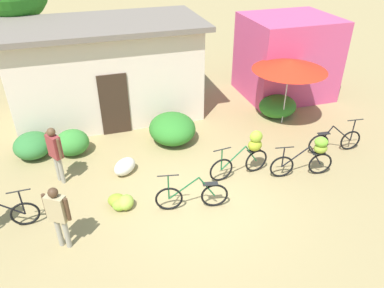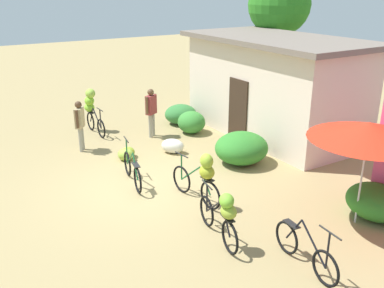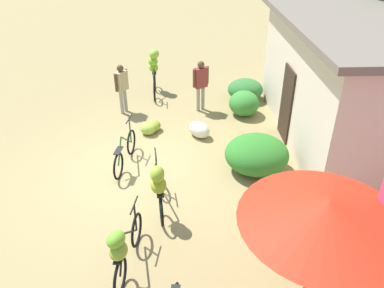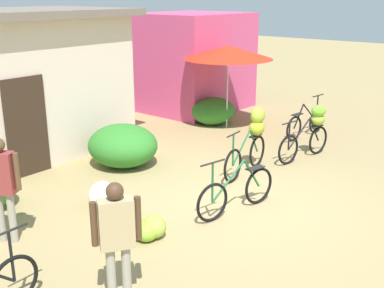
% 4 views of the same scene
% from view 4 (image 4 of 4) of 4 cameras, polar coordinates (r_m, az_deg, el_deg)
% --- Properties ---
extents(ground_plane, '(60.00, 60.00, 0.00)m').
position_cam_4_polar(ground_plane, '(8.53, 5.47, -7.11)').
color(ground_plane, '#9A8556').
extents(shop_pink, '(3.20, 2.80, 2.97)m').
position_cam_4_polar(shop_pink, '(15.28, 0.03, 9.81)').
color(shop_pink, '#C94778').
rests_on(shop_pink, ground).
extents(hedge_bush_mid, '(1.43, 1.54, 0.89)m').
position_cam_4_polar(hedge_bush_mid, '(10.30, -8.25, -0.16)').
color(hedge_bush_mid, '#2E7828').
rests_on(hedge_bush_mid, ground).
extents(hedge_bush_by_door, '(1.32, 1.16, 0.75)m').
position_cam_4_polar(hedge_bush_by_door, '(13.52, 2.55, 3.97)').
color(hedge_bush_by_door, '#2E7626').
rests_on(hedge_bush_by_door, ground).
extents(market_umbrella, '(2.38, 2.38, 2.24)m').
position_cam_4_polar(market_umbrella, '(12.86, 4.34, 10.87)').
color(market_umbrella, beige).
rests_on(market_umbrella, ground).
extents(bicycle_near_pile, '(1.73, 0.38, 1.02)m').
position_cam_4_polar(bicycle_near_pile, '(8.09, 5.30, -5.73)').
color(bicycle_near_pile, black).
rests_on(bicycle_near_pile, ground).
extents(bicycle_center_loaded, '(1.75, 0.34, 1.31)m').
position_cam_4_polar(bicycle_center_loaded, '(9.88, 7.21, 0.87)').
color(bicycle_center_loaded, black).
rests_on(bicycle_center_loaded, ground).
extents(bicycle_by_shop, '(1.72, 0.48, 1.18)m').
position_cam_4_polar(bicycle_by_shop, '(10.98, 14.05, 1.80)').
color(bicycle_by_shop, black).
rests_on(bicycle_by_shop, ground).
extents(bicycle_rightmost, '(1.67, 0.23, 1.02)m').
position_cam_4_polar(bicycle_rightmost, '(12.60, 13.38, 2.39)').
color(bicycle_rightmost, black).
rests_on(bicycle_rightmost, ground).
extents(banana_pile_on_ground, '(0.75, 0.71, 0.35)m').
position_cam_4_polar(banana_pile_on_ground, '(7.35, -5.47, -10.05)').
color(banana_pile_on_ground, '#88BE35').
rests_on(banana_pile_on_ground, ground).
extents(produce_sack, '(0.82, 0.79, 0.44)m').
position_cam_4_polar(produce_sack, '(8.44, -10.75, -6.00)').
color(produce_sack, silver).
rests_on(produce_sack, ground).
extents(person_vendor, '(0.50, 0.39, 1.55)m').
position_cam_4_polar(person_vendor, '(5.62, -8.96, -10.32)').
color(person_vendor, gray).
rests_on(person_vendor, ground).
extents(person_bystander, '(0.38, 0.51, 1.61)m').
position_cam_4_polar(person_bystander, '(7.42, -21.75, -3.97)').
color(person_bystander, gray).
rests_on(person_bystander, ground).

